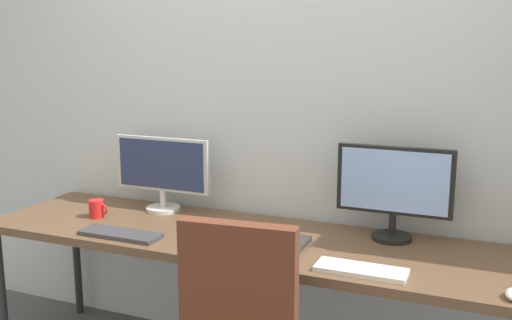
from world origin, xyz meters
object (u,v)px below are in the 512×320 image
at_px(monitor_left, 162,169).
at_px(monitor_right, 394,187).
at_px(desk, 252,246).
at_px(coffee_mug, 97,209).
at_px(laptop_closed, 270,241).
at_px(keyboard_right, 361,270).
at_px(keyboard_left, 120,234).

relative_size(monitor_left, monitor_right, 1.05).
xyz_separation_m(desk, coffee_mug, (-0.85, -0.03, 0.09)).
bearing_deg(coffee_mug, monitor_left, 44.02).
bearing_deg(coffee_mug, laptop_closed, -2.10).
height_order(keyboard_right, coffee_mug, coffee_mug).
bearing_deg(keyboard_right, coffee_mug, 171.73).
distance_m(desk, keyboard_right, 0.61).
distance_m(monitor_left, laptop_closed, 0.79).
bearing_deg(coffee_mug, keyboard_right, -8.27).
height_order(laptop_closed, coffee_mug, coffee_mug).
xyz_separation_m(desk, keyboard_left, (-0.56, -0.23, 0.06)).
height_order(keyboard_left, keyboard_right, same).
distance_m(keyboard_right, laptop_closed, 0.48).
relative_size(monitor_right, keyboard_left, 1.32).
xyz_separation_m(monitor_right, keyboard_right, (-0.04, -0.44, -0.23)).
distance_m(desk, coffee_mug, 0.85).
xyz_separation_m(keyboard_right, coffee_mug, (-1.41, 0.20, 0.04)).
height_order(desk, coffee_mug, coffee_mug).
relative_size(keyboard_left, laptop_closed, 1.22).
bearing_deg(desk, keyboard_right, -22.33).
distance_m(keyboard_left, keyboard_right, 1.12).
relative_size(desk, coffee_mug, 24.79).
bearing_deg(monitor_right, keyboard_left, -159.13).
bearing_deg(desk, monitor_left, 160.52).
bearing_deg(monitor_right, coffee_mug, -170.66).
bearing_deg(keyboard_left, monitor_left, 95.17).
distance_m(monitor_right, keyboard_left, 1.26).
bearing_deg(monitor_left, laptop_closed, -20.92).
distance_m(monitor_right, laptop_closed, 0.60).
distance_m(laptop_closed, coffee_mug, 0.96).
xyz_separation_m(keyboard_left, keyboard_right, (1.12, 0.00, 0.00)).
bearing_deg(keyboard_left, keyboard_right, 0.00).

